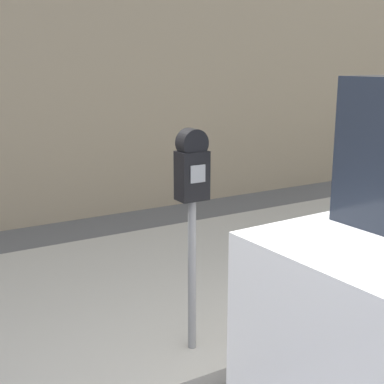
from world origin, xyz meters
name	(u,v)px	position (x,y,z in m)	size (l,w,h in m)	color
sidewalk	(112,299)	(0.00, 2.20, 0.06)	(24.00, 2.80, 0.11)	#BCB7AD
parking_meter	(192,189)	(0.13, 1.12, 1.19)	(0.19, 0.14, 1.45)	gray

